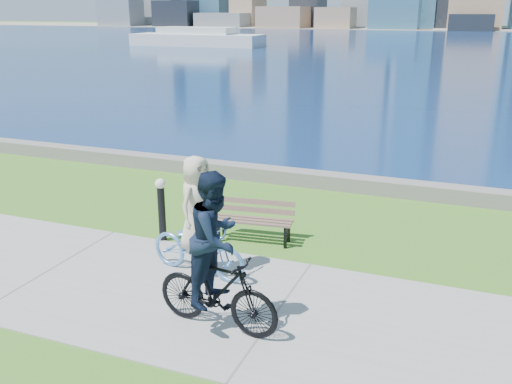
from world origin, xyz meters
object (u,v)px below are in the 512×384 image
Objects in this scene: park_bench at (255,217)px; bollard_lamp at (161,205)px; cyclist_man at (216,265)px; cyclist_woman at (198,231)px.

bollard_lamp is (-1.60, -0.66, 0.24)m from park_bench.
bollard_lamp is at bearing 48.42° from cyclist_man.
cyclist_man is at bearing -84.79° from park_bench.
park_bench is 0.68× the size of cyclist_man.
cyclist_man is (2.29, -2.46, 0.25)m from bollard_lamp.
cyclist_man is (1.00, -1.41, 0.19)m from cyclist_woman.
cyclist_woman reaches higher than park_bench.
park_bench is at bearing 17.92° from cyclist_man.
bollard_lamp is 1.67m from cyclist_woman.
park_bench is 1.76m from cyclist_woman.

